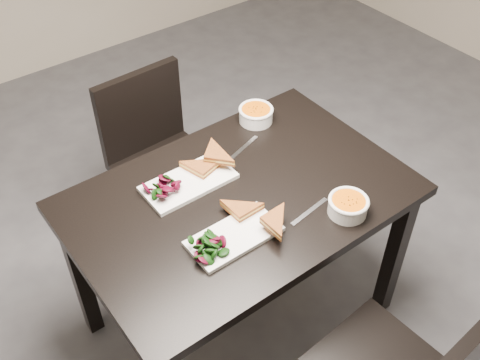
{
  "coord_description": "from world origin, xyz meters",
  "views": [
    {
      "loc": [
        -1.08,
        -1.14,
        2.16
      ],
      "look_at": [
        -0.21,
        0.01,
        0.82
      ],
      "focal_mm": 42.38,
      "sensor_mm": 36.0,
      "label": 1
    }
  ],
  "objects_px": {
    "table": "(240,214)",
    "soup_bowl_far": "(256,114)",
    "chair_far": "(158,152)",
    "plate_far": "(189,182)",
    "plate_near": "(234,236)",
    "soup_bowl_near": "(348,205)"
  },
  "relations": [
    {
      "from": "soup_bowl_near",
      "to": "soup_bowl_far",
      "type": "bearing_deg",
      "value": 83.0
    },
    {
      "from": "soup_bowl_near",
      "to": "soup_bowl_far",
      "type": "xyz_separation_m",
      "value": [
        0.07,
        0.6,
        0.0
      ]
    },
    {
      "from": "plate_near",
      "to": "chair_far",
      "type": "bearing_deg",
      "value": 78.39
    },
    {
      "from": "soup_bowl_near",
      "to": "plate_far",
      "type": "height_order",
      "value": "soup_bowl_near"
    },
    {
      "from": "plate_near",
      "to": "soup_bowl_far",
      "type": "distance_m",
      "value": 0.65
    },
    {
      "from": "plate_near",
      "to": "soup_bowl_near",
      "type": "xyz_separation_m",
      "value": [
        0.38,
        -0.14,
        0.03
      ]
    },
    {
      "from": "chair_far",
      "to": "soup_bowl_near",
      "type": "distance_m",
      "value": 1.03
    },
    {
      "from": "chair_far",
      "to": "plate_far",
      "type": "xyz_separation_m",
      "value": [
        -0.15,
        -0.52,
        0.27
      ]
    },
    {
      "from": "table",
      "to": "chair_far",
      "type": "distance_m",
      "value": 0.69
    },
    {
      "from": "table",
      "to": "soup_bowl_near",
      "type": "height_order",
      "value": "soup_bowl_near"
    },
    {
      "from": "table",
      "to": "plate_far",
      "type": "xyz_separation_m",
      "value": [
        -0.12,
        0.16,
        0.11
      ]
    },
    {
      "from": "table",
      "to": "soup_bowl_far",
      "type": "relative_size",
      "value": 8.37
    },
    {
      "from": "table",
      "to": "chair_far",
      "type": "bearing_deg",
      "value": 87.41
    },
    {
      "from": "plate_near",
      "to": "soup_bowl_far",
      "type": "bearing_deg",
      "value": 45.53
    },
    {
      "from": "table",
      "to": "soup_bowl_far",
      "type": "distance_m",
      "value": 0.46
    },
    {
      "from": "plate_far",
      "to": "chair_far",
      "type": "bearing_deg",
      "value": 74.18
    },
    {
      "from": "plate_far",
      "to": "soup_bowl_near",
      "type": "bearing_deg",
      "value": -51.45
    },
    {
      "from": "table",
      "to": "soup_bowl_far",
      "type": "bearing_deg",
      "value": 44.53
    },
    {
      "from": "soup_bowl_far",
      "to": "plate_near",
      "type": "bearing_deg",
      "value": -134.47
    },
    {
      "from": "soup_bowl_near",
      "to": "plate_far",
      "type": "bearing_deg",
      "value": 128.55
    },
    {
      "from": "chair_far",
      "to": "plate_far",
      "type": "bearing_deg",
      "value": -108.06
    },
    {
      "from": "plate_far",
      "to": "table",
      "type": "bearing_deg",
      "value": -53.2
    }
  ]
}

